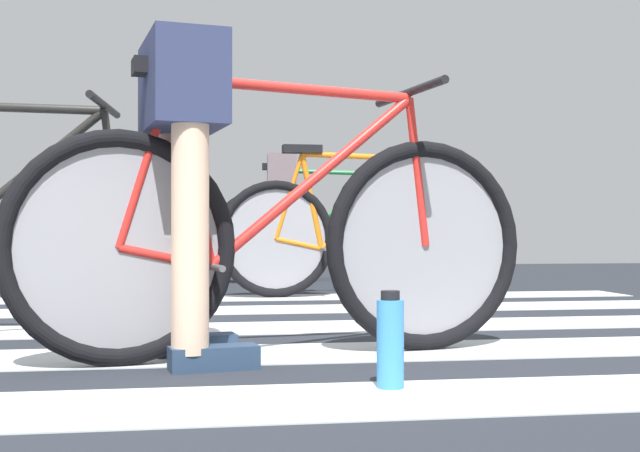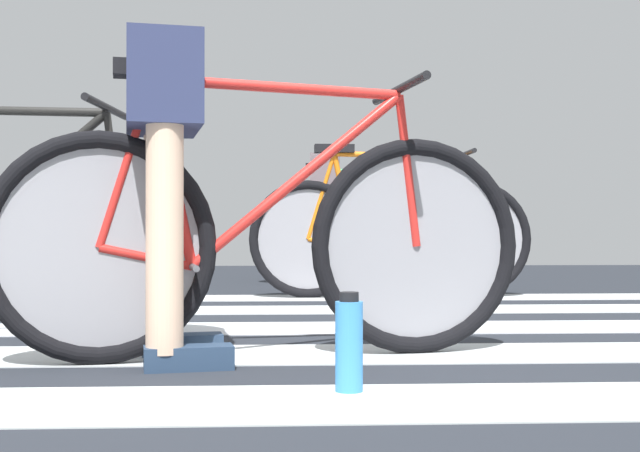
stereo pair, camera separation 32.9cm
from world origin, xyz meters
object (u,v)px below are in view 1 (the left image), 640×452
Objects in this scene: bicycle_3_of_4 at (357,234)px; bicycle_4_of_4 at (322,234)px; bicycle_1_of_4 at (280,238)px; cyclist_1_of_4 at (184,154)px; cyclist_4_of_4 at (282,200)px; water_bottle at (390,342)px.

bicycle_4_of_4 is (-0.01, 1.38, 0.00)m from bicycle_3_of_4.
bicycle_4_of_4 is (0.72, 3.75, 0.00)m from bicycle_1_of_4.
bicycle_1_of_4 and bicycle_3_of_4 have the same top height.
bicycle_1_of_4 is 1.72× the size of cyclist_1_of_4.
bicycle_4_of_4 is at bearing 64.53° from cyclist_1_of_4.
bicycle_1_of_4 is at bearing -96.34° from bicycle_4_of_4.
cyclist_1_of_4 is 3.95m from bicycle_4_of_4.
cyclist_1_of_4 is 3.90m from cyclist_4_of_4.
bicycle_3_of_4 is 1.46m from cyclist_4_of_4.
cyclist_1_of_4 reaches higher than water_bottle.
bicycle_1_of_4 is 0.41m from cyclist_1_of_4.
bicycle_1_of_4 is at bearing 112.33° from water_bottle.
bicycle_4_of_4 is 6.82× the size of water_bottle.
bicycle_3_of_4 is at bearing 56.55° from cyclist_1_of_4.
bicycle_3_of_4 is at bearing -85.13° from bicycle_4_of_4.
cyclist_1_of_4 is 0.90m from water_bottle.
cyclist_1_of_4 is 1.00× the size of cyclist_4_of_4.
bicycle_1_of_4 is at bearing -107.84° from bicycle_3_of_4.
bicycle_1_of_4 is 3.81m from cyclist_4_of_4.
bicycle_4_of_4 reaches higher than water_bottle.
cyclist_4_of_4 is 3.92× the size of water_bottle.
bicycle_1_of_4 is at bearing -0.00° from cyclist_1_of_4.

